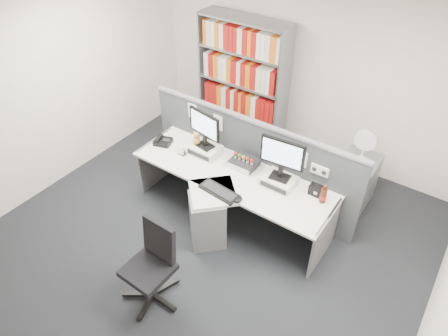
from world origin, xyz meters
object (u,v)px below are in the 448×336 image
Objects in this scene: monitor_right at (282,156)px; office_chair at (153,262)px; mouse at (239,200)px; desk_phone at (163,141)px; filing_cabinet at (355,182)px; desktop_pc at (244,163)px; cola_bottle at (323,196)px; desk_calendar at (182,151)px; shelving_unit at (243,85)px; keyboard at (219,191)px; desk at (221,200)px; monitor_left at (204,127)px; desk_fan at (365,142)px; speaker at (317,191)px.

office_chair is at bearing -109.65° from monitor_right.
desk_phone is at bearing 166.15° from mouse.
monitor_right reaches higher than filing_cabinet.
desktop_pc is 1.23× the size of desk_phone.
cola_bottle is at bearing 1.17° from monitor_right.
desk_phone is (-1.69, -0.16, -0.38)m from monitor_right.
desk_calendar is 0.06× the size of shelving_unit.
keyboard is 0.27m from mouse.
desk is 2.12m from shelving_unit.
desk_phone is 1.08× the size of cola_bottle.
keyboard is (0.60, -0.53, -0.39)m from monitor_left.
desk_fan is (1.13, 1.54, 0.26)m from keyboard.
desk_fan is at bearing -90.00° from filing_cabinet.
monitor_left is 0.67m from desktop_pc.
desk is at bearing -64.04° from shelving_unit.
desk_fan is at bearing 65.37° from office_chair.
mouse reaches higher than keyboard.
speaker reaches higher than desktop_pc.
office_chair is at bearing -71.98° from monitor_left.
desk_phone is (-1.19, 0.37, 0.02)m from keyboard.
desktop_pc is 1.75× the size of speaker.
cola_bottle is at bearing 55.33° from office_chair.
filing_cabinet is at bearing -12.07° from shelving_unit.
desk_calendar is at bearing 166.40° from desk.
desktop_pc is at bearing 10.54° from desk_phone.
shelving_unit is at bearing 121.90° from mouse.
monitor_right is (0.57, 0.38, 0.68)m from desk.
filing_cabinet is (1.13, 1.54, -0.39)m from keyboard.
office_chair is at bearing -124.67° from cola_bottle.
keyboard is at bearing -21.55° from desk_calendar.
speaker is 0.27× the size of filing_cabinet.
keyboard is at bearing -133.54° from monitor_right.
keyboard is at bearing 86.07° from office_chair.
filing_cabinet is (1.20, 1.40, -0.11)m from desk.
desk_fan reaches higher than filing_cabinet.
speaker reaches higher than keyboard.
mouse is at bearing -16.35° from desk_calendar.
desk_fan is (0.86, 1.54, 0.25)m from mouse.
monitor_left is 2.71× the size of speaker.
speaker is (2.14, 0.25, 0.03)m from desk_phone.
monitor_left is 1.80m from office_chair.
desk_phone is (-0.60, -0.16, -0.37)m from monitor_left.
speaker reaches higher than desk.
monitor_left is at bearing -174.45° from desktop_pc.
monitor_left is at bearing 15.15° from desk_phone.
monitor_left is 0.72× the size of filing_cabinet.
desk is 0.84m from desk_calendar.
desk_phone is at bearing -153.14° from desk_fan.
monitor_right is 0.27× the size of shelving_unit.
desk is 1.23m from office_chair.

